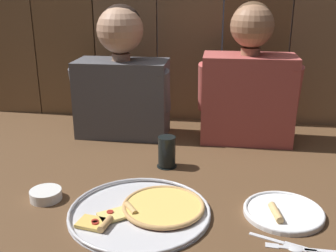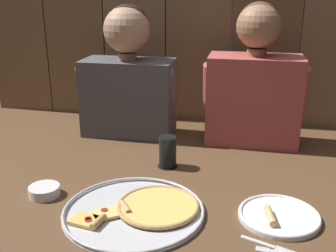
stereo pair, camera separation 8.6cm
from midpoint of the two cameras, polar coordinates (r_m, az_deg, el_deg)
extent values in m
plane|color=brown|center=(1.41, -1.47, -8.34)|extent=(3.20, 3.20, 0.00)
cylinder|color=silver|center=(1.25, -6.02, -12.10)|extent=(0.43, 0.43, 0.01)
torus|color=silver|center=(1.24, -6.03, -11.79)|extent=(0.43, 0.43, 0.01)
cylinder|color=#B23823|center=(1.26, -2.83, -11.36)|extent=(0.24, 0.24, 0.00)
cylinder|color=#EFC660|center=(1.26, -2.84, -11.17)|extent=(0.23, 0.23, 0.01)
torus|color=tan|center=(1.26, -2.84, -11.17)|extent=(0.25, 0.25, 0.01)
cube|color=#F4D170|center=(1.24, -9.38, -12.23)|extent=(0.12, 0.11, 0.01)
cylinder|color=tan|center=(1.25, -7.22, -11.51)|extent=(0.05, 0.06, 0.02)
cylinder|color=#A3281E|center=(1.24, -10.15, -11.82)|extent=(0.02, 0.02, 0.00)
cube|color=#EABC56|center=(1.21, -12.63, -13.19)|extent=(0.09, 0.08, 0.01)
cylinder|color=tan|center=(1.19, -10.87, -13.39)|extent=(0.03, 0.07, 0.02)
cylinder|color=#A3281E|center=(1.21, -12.30, -12.94)|extent=(0.02, 0.02, 0.00)
cylinder|color=#A3281E|center=(1.20, -12.25, -13.16)|extent=(0.02, 0.02, 0.00)
cylinder|color=white|center=(1.28, 14.03, -11.75)|extent=(0.24, 0.24, 0.01)
torus|color=white|center=(1.27, 14.05, -11.52)|extent=(0.24, 0.24, 0.01)
cylinder|color=tan|center=(1.24, 12.96, -11.79)|extent=(0.04, 0.09, 0.02)
cylinder|color=black|center=(1.54, -1.76, -5.60)|extent=(0.08, 0.08, 0.01)
cylinder|color=black|center=(1.52, -1.79, -3.56)|extent=(0.07, 0.07, 0.11)
cylinder|color=white|center=(1.38, -18.52, -9.17)|extent=(0.10, 0.10, 0.03)
cylinder|color=#B23823|center=(1.38, -18.55, -8.87)|extent=(0.08, 0.08, 0.02)
cube|color=silver|center=(1.14, 15.65, -16.29)|extent=(0.10, 0.02, 0.01)
cube|color=silver|center=(1.13, 12.25, -16.09)|extent=(0.04, 0.02, 0.01)
cube|color=silver|center=(1.16, 11.55, -15.16)|extent=(0.09, 0.05, 0.01)
cube|color=silver|center=(1.15, 15.38, -16.03)|extent=(0.06, 0.04, 0.00)
cube|color=silver|center=(1.15, 18.97, -16.26)|extent=(0.10, 0.01, 0.01)
ellipsoid|color=silver|center=(1.14, 15.40, -16.16)|extent=(0.04, 0.03, 0.01)
cube|color=#4C4C51|center=(1.84, -7.72, 3.87)|extent=(0.40, 0.20, 0.34)
cylinder|color=tan|center=(1.80, -7.98, 9.58)|extent=(0.08, 0.08, 0.03)
sphere|color=tan|center=(1.78, -8.15, 13.20)|extent=(0.20, 0.20, 0.20)
sphere|color=black|center=(1.79, -8.05, 13.73)|extent=(0.18, 0.18, 0.18)
cylinder|color=#4C4C51|center=(1.84, -13.58, 5.20)|extent=(0.08, 0.12, 0.20)
cylinder|color=#4C4C51|center=(1.75, -2.36, 4.97)|extent=(0.08, 0.13, 0.20)
cube|color=#AD4C47|center=(1.77, 9.73, 3.79)|extent=(0.39, 0.20, 0.38)
cylinder|color=#9E7051|center=(1.73, 10.11, 10.28)|extent=(0.08, 0.08, 0.03)
sphere|color=#9E7051|center=(1.72, 10.31, 13.70)|extent=(0.18, 0.18, 0.18)
sphere|color=brown|center=(1.73, 10.32, 14.17)|extent=(0.16, 0.16, 0.16)
cylinder|color=#AD4C47|center=(1.72, 4.10, 5.49)|extent=(0.08, 0.12, 0.22)
cylinder|color=#AD4C47|center=(1.73, 15.60, 4.95)|extent=(0.08, 0.13, 0.22)
cube|color=brown|center=(2.28, -23.44, 15.96)|extent=(0.31, 0.03, 1.16)
cube|color=brown|center=(2.14, -15.87, 16.65)|extent=(0.31, 0.03, 1.16)
cube|color=#816244|center=(2.04, -7.36, 17.10)|extent=(0.31, 0.03, 1.16)
cube|color=brown|center=(1.99, 1.85, 17.19)|extent=(0.31, 0.03, 1.16)
cube|color=brown|center=(1.98, 11.34, 16.84)|extent=(0.31, 0.03, 1.16)
cube|color=#826345|center=(2.03, 20.60, 16.07)|extent=(0.31, 0.03, 1.16)
camera|label=1|loc=(0.04, -91.72, -0.60)|focal=43.40mm
camera|label=2|loc=(0.04, 88.28, 0.60)|focal=43.40mm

